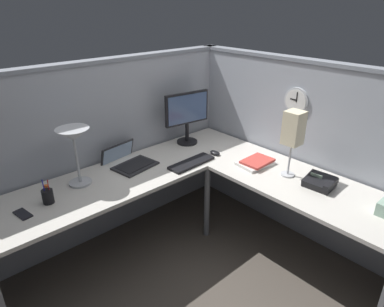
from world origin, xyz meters
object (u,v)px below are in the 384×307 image
object	(u,v)px
keyboard	(192,163)
office_phone	(320,183)
monitor	(187,114)
desk_lamp_paper	(293,130)
pen_cup	(48,196)
desk_lamp_dome	(74,139)
laptop	(127,161)
cell_phone	(23,214)
computer_mouse	(215,153)
book_stack	(256,162)
wall_clock	(296,101)

from	to	relation	value
keyboard	office_phone	distance (m)	1.04
monitor	desk_lamp_paper	world-z (taller)	desk_lamp_paper
pen_cup	keyboard	bearing A→B (deg)	-10.57
monitor	desk_lamp_dome	bearing A→B (deg)	-177.08
laptop	office_phone	distance (m)	1.56
laptop	cell_phone	world-z (taller)	laptop
computer_mouse	cell_phone	bearing A→B (deg)	173.53
keyboard	pen_cup	size ratio (longest dim) A/B	2.39
cell_phone	book_stack	distance (m)	1.80
laptop	computer_mouse	world-z (taller)	laptop
laptop	desk_lamp_paper	xyz separation A→B (m)	(0.84, -1.04, 0.36)
desk_lamp_dome	pen_cup	world-z (taller)	desk_lamp_dome
cell_phone	wall_clock	world-z (taller)	wall_clock
cell_phone	desk_lamp_dome	bearing A→B (deg)	7.12
monitor	cell_phone	bearing A→B (deg)	-173.02
keyboard	pen_cup	bearing A→B (deg)	167.16
computer_mouse	wall_clock	xyz separation A→B (m)	(0.47, -0.47, 0.49)
desk_lamp_paper	pen_cup	bearing A→B (deg)	150.88
computer_mouse	desk_lamp_dome	size ratio (longest dim) A/B	0.23
keyboard	wall_clock	distance (m)	1.02
office_phone	book_stack	bearing A→B (deg)	95.69
wall_clock	pen_cup	bearing A→B (deg)	160.09
computer_mouse	desk_lamp_paper	size ratio (longest dim) A/B	0.20
laptop	keyboard	xyz separation A→B (m)	(0.40, -0.37, -0.01)
pen_cup	office_phone	size ratio (longest dim) A/B	0.82
monitor	pen_cup	bearing A→B (deg)	-173.32
monitor	computer_mouse	xyz separation A→B (m)	(0.00, -0.38, -0.28)
keyboard	wall_clock	xyz separation A→B (m)	(0.75, -0.47, 0.50)
pen_cup	cell_phone	xyz separation A→B (m)	(-0.18, -0.03, -0.05)
cell_phone	pen_cup	bearing A→B (deg)	-0.11
monitor	desk_lamp_dome	distance (m)	1.14
desk_lamp_paper	book_stack	bearing A→B (deg)	97.97
monitor	laptop	distance (m)	0.73
office_phone	computer_mouse	bearing A→B (deg)	100.04
office_phone	wall_clock	bearing A→B (deg)	56.87
laptop	desk_lamp_dome	size ratio (longest dim) A/B	0.97
desk_lamp_paper	desk_lamp_dome	bearing A→B (deg)	142.65
pen_cup	book_stack	xyz separation A→B (m)	(1.53, -0.59, -0.03)
computer_mouse	desk_lamp_paper	distance (m)	0.77
pen_cup	monitor	bearing A→B (deg)	6.68
cell_phone	book_stack	world-z (taller)	book_stack
keyboard	office_phone	xyz separation A→B (m)	(0.45, -0.93, 0.03)
cell_phone	office_phone	world-z (taller)	office_phone
keyboard	cell_phone	bearing A→B (deg)	169.87
monitor	computer_mouse	distance (m)	0.47
desk_lamp_dome	wall_clock	distance (m)	1.80
desk_lamp_paper	laptop	bearing A→B (deg)	128.86
computer_mouse	desk_lamp_dome	xyz separation A→B (m)	(-1.14, 0.32, 0.35)
keyboard	office_phone	world-z (taller)	office_phone
laptop	wall_clock	xyz separation A→B (m)	(1.15, -0.85, 0.49)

